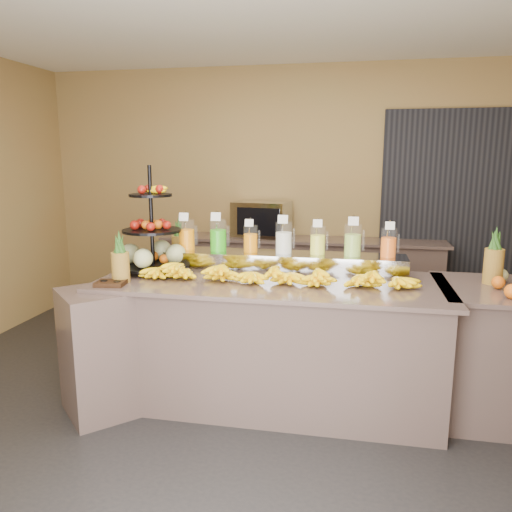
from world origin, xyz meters
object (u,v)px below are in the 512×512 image
(pitcher_tray, at_px, (283,263))
(oven_warmer, at_px, (262,219))
(banana_heap, at_px, (271,272))
(fruit_stand, at_px, (157,244))
(condiment_caddy, at_px, (111,283))

(pitcher_tray, xyz_separation_m, oven_warmer, (-0.48, 1.67, 0.12))
(pitcher_tray, distance_m, oven_warmer, 1.74)
(banana_heap, height_order, fruit_stand, fruit_stand)
(fruit_stand, height_order, oven_warmer, fruit_stand)
(fruit_stand, distance_m, oven_warmer, 1.88)
(pitcher_tray, distance_m, condiment_caddy, 1.29)
(banana_heap, bearing_deg, condiment_caddy, -163.50)
(banana_heap, xyz_separation_m, fruit_stand, (-0.93, 0.18, 0.14))
(pitcher_tray, height_order, oven_warmer, oven_warmer)
(banana_heap, distance_m, oven_warmer, 2.04)
(fruit_stand, distance_m, condiment_caddy, 0.55)
(pitcher_tray, height_order, banana_heap, banana_heap)
(banana_heap, bearing_deg, fruit_stand, 169.22)
(pitcher_tray, distance_m, fruit_stand, 1.00)
(condiment_caddy, bearing_deg, pitcher_tray, 29.82)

